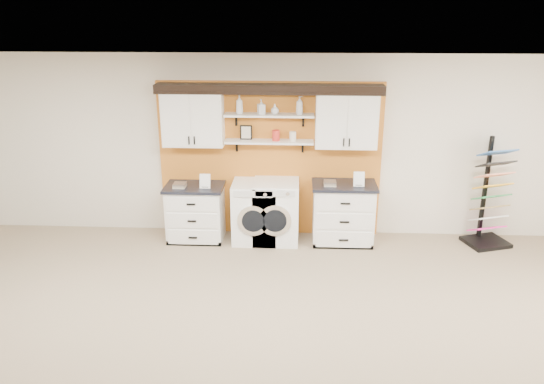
# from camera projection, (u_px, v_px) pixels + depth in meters

# --- Properties ---
(ceiling) EXTENTS (10.00, 10.00, 0.00)m
(ceiling) POSITION_uv_depth(u_px,v_px,m) (240.00, 99.00, 3.90)
(ceiling) COLOR white
(ceiling) RESTS_ON wall_back
(wall_back) EXTENTS (10.00, 0.00, 10.00)m
(wall_back) POSITION_uv_depth(u_px,v_px,m) (270.00, 147.00, 8.13)
(wall_back) COLOR beige
(wall_back) RESTS_ON floor
(accent_panel) EXTENTS (3.40, 0.07, 2.40)m
(accent_panel) POSITION_uv_depth(u_px,v_px,m) (270.00, 160.00, 8.17)
(accent_panel) COLOR #C16D21
(accent_panel) RESTS_ON wall_back
(upper_cabinet_left) EXTENTS (0.90, 0.35, 0.84)m
(upper_cabinet_left) POSITION_uv_depth(u_px,v_px,m) (193.00, 118.00, 7.83)
(upper_cabinet_left) COLOR white
(upper_cabinet_left) RESTS_ON wall_back
(upper_cabinet_right) EXTENTS (0.90, 0.35, 0.84)m
(upper_cabinet_right) POSITION_uv_depth(u_px,v_px,m) (346.00, 119.00, 7.72)
(upper_cabinet_right) COLOR white
(upper_cabinet_right) RESTS_ON wall_back
(shelf_lower) EXTENTS (1.32, 0.28, 0.03)m
(shelf_lower) POSITION_uv_depth(u_px,v_px,m) (269.00, 142.00, 7.90)
(shelf_lower) COLOR white
(shelf_lower) RESTS_ON wall_back
(shelf_upper) EXTENTS (1.32, 0.28, 0.03)m
(shelf_upper) POSITION_uv_depth(u_px,v_px,m) (269.00, 115.00, 7.77)
(shelf_upper) COLOR white
(shelf_upper) RESTS_ON wall_back
(crown_molding) EXTENTS (3.30, 0.41, 0.13)m
(crown_molding) POSITION_uv_depth(u_px,v_px,m) (269.00, 88.00, 7.65)
(crown_molding) COLOR black
(crown_molding) RESTS_ON wall_back
(picture_frame) EXTENTS (0.18, 0.02, 0.22)m
(picture_frame) POSITION_uv_depth(u_px,v_px,m) (246.00, 132.00, 7.92)
(picture_frame) COLOR black
(picture_frame) RESTS_ON shelf_lower
(canister_red) EXTENTS (0.11, 0.11, 0.16)m
(canister_red) POSITION_uv_depth(u_px,v_px,m) (276.00, 135.00, 7.86)
(canister_red) COLOR red
(canister_red) RESTS_ON shelf_lower
(canister_cream) EXTENTS (0.10, 0.10, 0.14)m
(canister_cream) POSITION_uv_depth(u_px,v_px,m) (293.00, 136.00, 7.86)
(canister_cream) COLOR silver
(canister_cream) RESTS_ON shelf_lower
(base_cabinet_left) EXTENTS (0.89, 0.66, 0.87)m
(base_cabinet_left) POSITION_uv_depth(u_px,v_px,m) (196.00, 212.00, 8.17)
(base_cabinet_left) COLOR white
(base_cabinet_left) RESTS_ON floor
(base_cabinet_right) EXTENTS (0.96, 0.66, 0.94)m
(base_cabinet_right) POSITION_uv_depth(u_px,v_px,m) (343.00, 213.00, 8.05)
(base_cabinet_right) COLOR white
(base_cabinet_right) RESTS_ON floor
(washer) EXTENTS (0.67, 0.71, 0.93)m
(washer) POSITION_uv_depth(u_px,v_px,m) (255.00, 211.00, 8.11)
(washer) COLOR white
(washer) RESTS_ON floor
(dryer) EXTENTS (0.68, 0.71, 0.95)m
(dryer) POSITION_uv_depth(u_px,v_px,m) (276.00, 211.00, 8.09)
(dryer) COLOR white
(dryer) RESTS_ON floor
(sample_rack) EXTENTS (0.73, 0.66, 1.65)m
(sample_rack) POSITION_uv_depth(u_px,v_px,m) (489.00, 211.00, 7.96)
(sample_rack) COLOR black
(sample_rack) RESTS_ON floor
(soap_bottle_a) EXTENTS (0.11, 0.11, 0.27)m
(soap_bottle_a) POSITION_uv_depth(u_px,v_px,m) (239.00, 104.00, 7.74)
(soap_bottle_a) COLOR silver
(soap_bottle_a) RESTS_ON shelf_upper
(soap_bottle_b) EXTENTS (0.13, 0.13, 0.21)m
(soap_bottle_b) POSITION_uv_depth(u_px,v_px,m) (261.00, 107.00, 7.73)
(soap_bottle_b) COLOR silver
(soap_bottle_b) RESTS_ON shelf_upper
(soap_bottle_c) EXTENTS (0.15, 0.15, 0.15)m
(soap_bottle_c) POSITION_uv_depth(u_px,v_px,m) (275.00, 109.00, 7.73)
(soap_bottle_c) COLOR silver
(soap_bottle_c) RESTS_ON shelf_upper
(soap_bottle_d) EXTENTS (0.13, 0.13, 0.26)m
(soap_bottle_d) POSITION_uv_depth(u_px,v_px,m) (299.00, 105.00, 7.70)
(soap_bottle_d) COLOR silver
(soap_bottle_d) RESTS_ON shelf_upper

